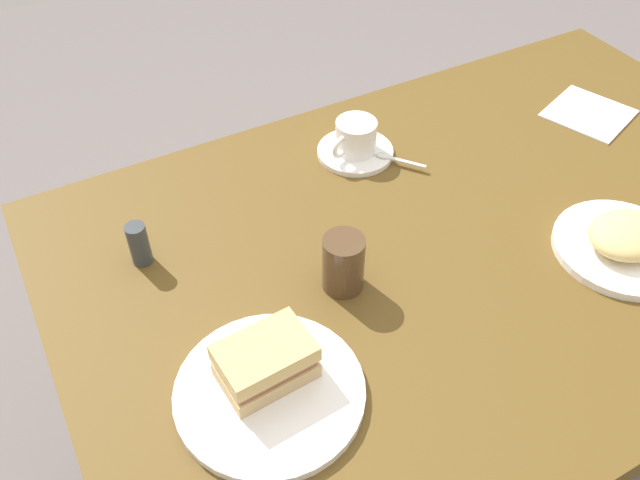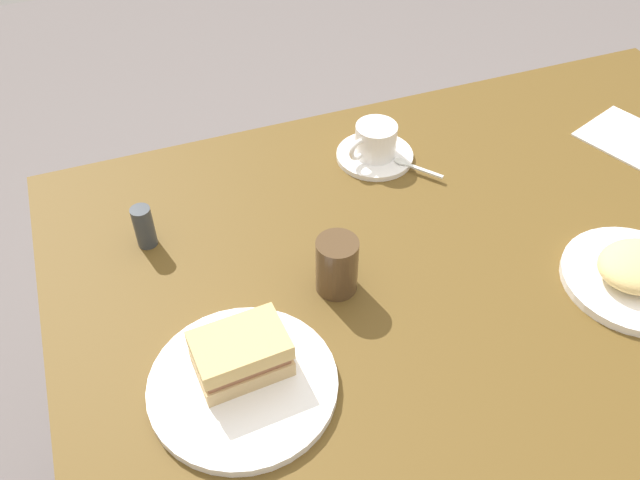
% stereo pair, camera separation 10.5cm
% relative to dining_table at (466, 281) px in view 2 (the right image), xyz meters
% --- Properties ---
extents(ground_plane, '(6.00, 6.00, 0.00)m').
position_rel_dining_table_xyz_m(ground_plane, '(0.00, 0.00, -0.67)').
color(ground_plane, slate).
extents(dining_table, '(1.36, 0.87, 0.76)m').
position_rel_dining_table_xyz_m(dining_table, '(0.00, 0.00, 0.00)').
color(dining_table, brown).
rests_on(dining_table, ground_plane).
extents(sandwich_plate, '(0.25, 0.25, 0.01)m').
position_rel_dining_table_xyz_m(sandwich_plate, '(0.43, 0.13, 0.10)').
color(sandwich_plate, white).
rests_on(sandwich_plate, dining_table).
extents(sandwich_front, '(0.13, 0.09, 0.06)m').
position_rel_dining_table_xyz_m(sandwich_front, '(0.42, 0.11, 0.14)').
color(sandwich_front, tan).
rests_on(sandwich_front, sandwich_plate).
extents(coffee_saucer, '(0.14, 0.14, 0.01)m').
position_rel_dining_table_xyz_m(coffee_saucer, '(0.06, -0.27, 0.10)').
color(coffee_saucer, white).
rests_on(coffee_saucer, dining_table).
extents(coffee_cup, '(0.10, 0.08, 0.06)m').
position_rel_dining_table_xyz_m(coffee_cup, '(0.06, -0.27, 0.13)').
color(coffee_cup, white).
rests_on(coffee_cup, coffee_saucer).
extents(spoon, '(0.07, 0.08, 0.01)m').
position_rel_dining_table_xyz_m(spoon, '(0.02, -0.21, 0.10)').
color(spoon, silver).
rests_on(spoon, coffee_saucer).
extents(side_plate, '(0.22, 0.22, 0.01)m').
position_rel_dining_table_xyz_m(side_plate, '(-0.18, 0.16, 0.10)').
color(side_plate, white).
rests_on(side_plate, dining_table).
extents(side_food_pile, '(0.13, 0.11, 0.04)m').
position_rel_dining_table_xyz_m(side_food_pile, '(-0.18, 0.16, 0.13)').
color(side_food_pile, '#DEBD73').
rests_on(side_food_pile, side_plate).
extents(napkin, '(0.19, 0.19, 0.00)m').
position_rel_dining_table_xyz_m(napkin, '(-0.42, -0.15, 0.09)').
color(napkin, white).
rests_on(napkin, dining_table).
extents(salt_shaker, '(0.03, 0.03, 0.07)m').
position_rel_dining_table_xyz_m(salt_shaker, '(0.50, -0.19, 0.13)').
color(salt_shaker, '#33383D').
rests_on(salt_shaker, dining_table).
extents(drinking_glass, '(0.06, 0.06, 0.09)m').
position_rel_dining_table_xyz_m(drinking_glass, '(0.25, 0.01, 0.14)').
color(drinking_glass, '#4E3823').
rests_on(drinking_glass, dining_table).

